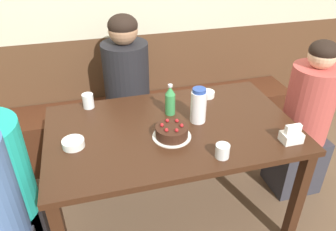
{
  "coord_description": "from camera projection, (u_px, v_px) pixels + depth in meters",
  "views": [
    {
      "loc": [
        -0.44,
        -1.52,
        1.82
      ],
      "look_at": [
        -0.01,
        0.05,
        0.8
      ],
      "focal_mm": 35.0,
      "sensor_mm": 36.0,
      "label": 1
    }
  ],
  "objects": [
    {
      "name": "glass_tumbler_short",
      "position": [
        222.0,
        151.0,
        1.65
      ],
      "size": [
        0.07,
        0.07,
        0.07
      ],
      "color": "silver",
      "rests_on": "dining_table"
    },
    {
      "name": "soju_bottle",
      "position": [
        170.0,
        100.0,
        1.98
      ],
      "size": [
        0.06,
        0.06,
        0.2
      ],
      "color": "#388E4C",
      "rests_on": "dining_table"
    },
    {
      "name": "birthday_cake",
      "position": [
        172.0,
        132.0,
        1.8
      ],
      "size": [
        0.22,
        0.22,
        0.09
      ],
      "color": "white",
      "rests_on": "dining_table"
    },
    {
      "name": "bench_seat",
      "position": [
        146.0,
        125.0,
        2.86
      ],
      "size": [
        2.59,
        0.38,
        0.46
      ],
      "color": "#472314",
      "rests_on": "ground_plane"
    },
    {
      "name": "water_pitcher",
      "position": [
        198.0,
        106.0,
        1.9
      ],
      "size": [
        0.09,
        0.09,
        0.22
      ],
      "color": "white",
      "rests_on": "dining_table"
    },
    {
      "name": "person_dark_striped",
      "position": [
        304.0,
        126.0,
        2.29
      ],
      "size": [
        0.34,
        0.32,
        1.17
      ],
      "rotation": [
        0.0,
        0.0,
        3.14
      ],
      "color": "#33333D",
      "rests_on": "ground_plane"
    },
    {
      "name": "napkin_holder",
      "position": [
        292.0,
        135.0,
        1.77
      ],
      "size": [
        0.11,
        0.08,
        0.11
      ],
      "color": "white",
      "rests_on": "dining_table"
    },
    {
      "name": "person_pale_blue_shirt",
      "position": [
        128.0,
        98.0,
        2.52
      ],
      "size": [
        0.34,
        0.34,
        1.24
      ],
      "rotation": [
        0.0,
        0.0,
        -1.57
      ],
      "color": "#33333D",
      "rests_on": "ground_plane"
    },
    {
      "name": "bowl_soup_white",
      "position": [
        73.0,
        143.0,
        1.74
      ],
      "size": [
        0.12,
        0.12,
        0.04
      ],
      "color": "white",
      "rests_on": "dining_table"
    },
    {
      "name": "dining_table",
      "position": [
        172.0,
        139.0,
        1.95
      ],
      "size": [
        1.44,
        0.86,
        0.75
      ],
      "color": "#381E11",
      "rests_on": "ground_plane"
    },
    {
      "name": "bowl_rice_small",
      "position": [
        207.0,
        94.0,
        2.21
      ],
      "size": [
        0.1,
        0.1,
        0.04
      ],
      "color": "white",
      "rests_on": "dining_table"
    },
    {
      "name": "ground_plane",
      "position": [
        171.0,
        216.0,
        2.3
      ],
      "size": [
        12.0,
        12.0,
        0.0
      ],
      "primitive_type": "plane",
      "color": "brown"
    },
    {
      "name": "glass_water_tall",
      "position": [
        88.0,
        101.0,
        2.07
      ],
      "size": [
        0.07,
        0.07,
        0.09
      ],
      "color": "silver",
      "rests_on": "dining_table"
    }
  ]
}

